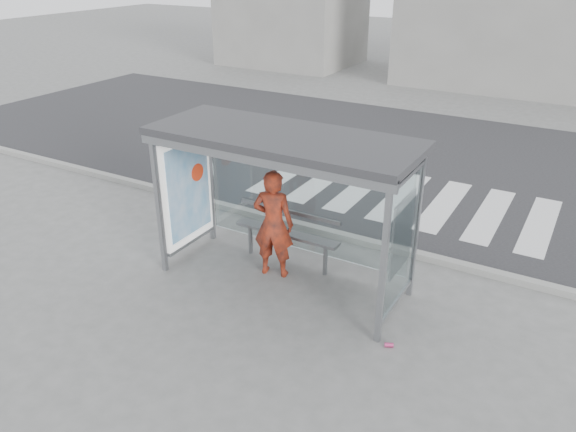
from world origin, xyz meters
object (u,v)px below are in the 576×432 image
at_px(person, 273,224).
at_px(bus_shelter, 264,168).
at_px(soda_can, 389,345).
at_px(bench, 287,233).

bearing_deg(person, bus_shelter, 33.35).
xyz_separation_m(bus_shelter, soda_can, (2.57, -0.82, -1.95)).
distance_m(bus_shelter, person, 1.03).
height_order(bus_shelter, bench, bus_shelter).
distance_m(person, soda_can, 2.80).
bearing_deg(soda_can, bus_shelter, 162.34).
xyz_separation_m(bus_shelter, bench, (0.12, 0.52, -1.38)).
relative_size(person, soda_can, 15.44).
bearing_deg(soda_can, person, 159.63).
relative_size(bus_shelter, bench, 2.14).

